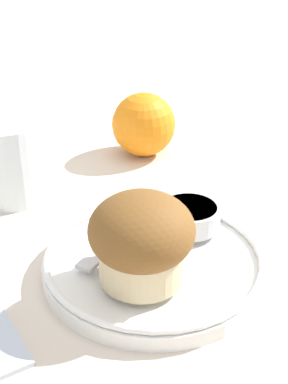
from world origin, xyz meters
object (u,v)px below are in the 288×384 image
(butter_knife, at_px, (134,220))
(juice_glass, at_px, (9,160))
(muffin, at_px, (142,239))
(orange_fruit, at_px, (144,125))

(butter_knife, bearing_deg, juice_glass, 84.76)
(butter_knife, bearing_deg, muffin, -146.76)
(orange_fruit, bearing_deg, muffin, -122.01)
(muffin, height_order, butter_knife, muffin)
(butter_knife, relative_size, orange_fruit, 1.97)
(muffin, xyz_separation_m, juice_glass, (-0.03, 0.22, -0.01))
(orange_fruit, height_order, juice_glass, juice_glass)
(muffin, relative_size, orange_fruit, 1.05)
(butter_knife, height_order, juice_glass, juice_glass)
(orange_fruit, bearing_deg, butter_knife, -124.41)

